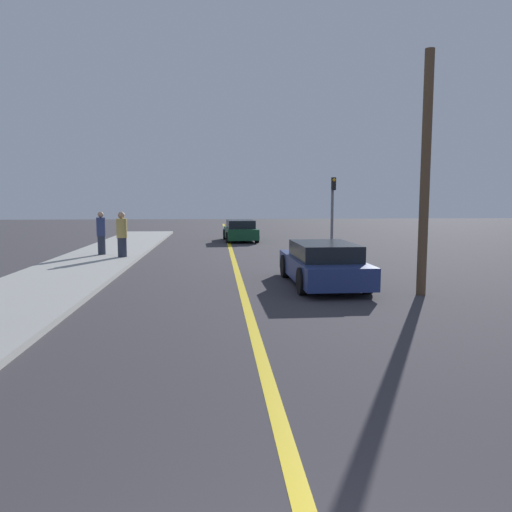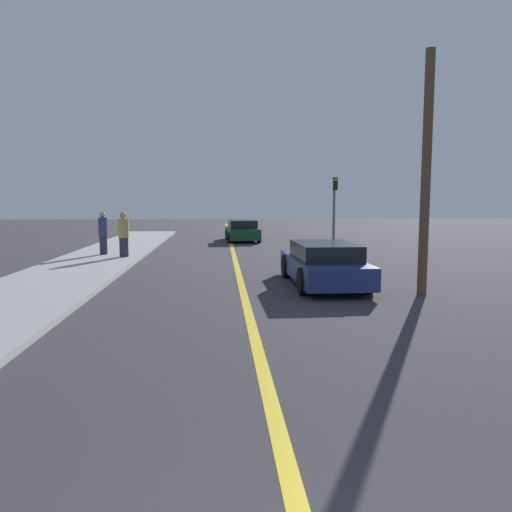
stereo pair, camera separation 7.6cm
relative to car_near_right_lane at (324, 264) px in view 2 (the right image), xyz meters
name	(u,v)px [view 2 (the right image)]	position (x,y,z in m)	size (l,w,h in m)	color
road_center_line	(235,261)	(-2.36, 5.64, -0.61)	(0.20, 60.00, 0.01)	gold
sidewalk_left	(91,263)	(-7.85, 5.05, -0.55)	(3.29, 34.81, 0.14)	#9E9E99
car_near_right_lane	(324,264)	(0.00, 0.00, 0.00)	(2.01, 4.75, 1.24)	navy
car_ahead_center	(242,231)	(-1.64, 15.26, -0.01)	(2.01, 4.14, 1.24)	#144728
pedestrian_far_standing	(124,234)	(-6.86, 6.43, 0.43)	(0.42, 0.42, 1.82)	#282D3D
pedestrian_by_sign	(103,233)	(-7.89, 7.37, 0.42)	(0.37, 0.37, 1.80)	#282D3D
traffic_light	(334,207)	(2.04, 7.59, 1.51)	(0.18, 0.40, 3.40)	slate
utility_pole	(426,175)	(2.24, -1.66, 2.46)	(0.24, 0.24, 6.16)	brown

